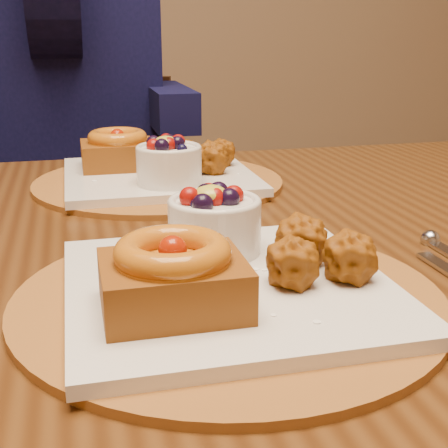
% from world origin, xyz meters
% --- Properties ---
extents(dining_table, '(1.60, 0.90, 0.76)m').
position_xyz_m(dining_table, '(0.08, 0.10, 0.68)').
color(dining_table, '#371C0A').
rests_on(dining_table, ground).
extents(place_setting_near, '(0.38, 0.38, 0.09)m').
position_xyz_m(place_setting_near, '(0.08, -0.12, 0.78)').
color(place_setting_near, brown).
rests_on(place_setting_near, dining_table).
extents(place_setting_far, '(0.38, 0.38, 0.09)m').
position_xyz_m(place_setting_far, '(0.08, 0.31, 0.78)').
color(place_setting_far, brown).
rests_on(place_setting_far, dining_table).
extents(chair_far, '(0.52, 0.52, 0.87)m').
position_xyz_m(chair_far, '(-0.03, 0.89, 0.48)').
color(chair_far, black).
rests_on(chair_far, ground).
extents(diner, '(0.55, 0.52, 0.89)m').
position_xyz_m(diner, '(-0.06, 0.89, 0.95)').
color(diner, black).
rests_on(diner, ground).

